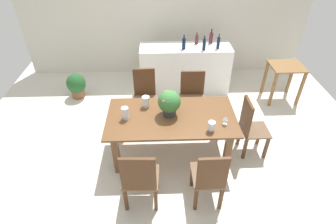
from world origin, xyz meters
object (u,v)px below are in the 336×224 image
Objects in this scene: wine_bottle_amber at (211,38)px; potted_plant_floor at (76,85)px; crystal_vase_right at (125,112)px; wine_glass at (226,119)px; kitchen_counter at (185,69)px; wine_bottle_green at (197,39)px; wine_bottle_tall at (218,43)px; chair_far_left at (145,94)px; wine_bottle_clear at (184,43)px; dining_table at (171,123)px; wine_bottle_dark at (204,44)px; flower_centerpiece at (169,102)px; side_table at (285,74)px; chair_near_right at (209,177)px; crystal_vase_left at (146,101)px; crystal_vase_center_near at (212,126)px; chair_foot_end at (250,126)px; chair_near_left at (140,178)px; chair_far_right at (192,94)px.

wine_bottle_amber reaches higher than potted_plant_floor.
crystal_vase_right reaches higher than wine_glass.
kitchen_counter is at bearing -162.29° from wine_bottle_amber.
wine_bottle_tall is at bearing -33.96° from wine_bottle_green.
chair_far_left is 1.31m from wine_bottle_clear.
wine_bottle_dark is (0.72, 1.80, 0.49)m from dining_table.
flower_centerpiece is 1.40× the size of wine_bottle_clear.
wine_glass reaches higher than side_table.
wine_glass is at bearing -114.16° from chair_near_right.
dining_table is 6.66× the size of wine_bottle_dark.
crystal_vase_left is at bearing -114.04° from kitchen_counter.
potted_plant_floor is at bearing 139.35° from crystal_vase_center_near.
wine_bottle_clear is at bearing 78.81° from flower_centerpiece.
potted_plant_floor is (-1.52, 1.48, -0.57)m from crystal_vase_left.
chair_foot_end is 2.14m from wine_bottle_clear.
flower_centerpiece is at bearing -114.28° from wine_bottle_amber.
kitchen_counter is (1.05, 2.01, -0.37)m from crystal_vase_right.
crystal_vase_left is (0.05, -0.71, 0.32)m from chair_far_left.
chair_near_left is 3.22m from wine_bottle_tall.
wine_bottle_dark reaches higher than side_table.
chair_far_right is 1.08m from wine_bottle_clear.
wine_bottle_dark is at bearing 1.41° from potted_plant_floor.
wine_bottle_dark is (-0.29, -0.06, -0.00)m from wine_bottle_tall.
side_table is at bearing 31.63° from flower_centerpiece.
dining_table is 2.79m from side_table.
wine_bottle_clear is at bearing -154.63° from wine_bottle_amber.
crystal_vase_center_near is at bearing -134.26° from side_table.
wine_bottle_amber is (1.35, 1.18, 0.57)m from chair_far_left.
wine_bottle_clear is (1.00, 1.90, 0.24)m from crystal_vase_right.
wine_bottle_green is at bearing 108.15° from wine_bottle_dark.
wine_bottle_tall reaches higher than dining_table.
chair_foot_end is 2.24m from wine_bottle_amber.
flower_centerpiece reaches higher than chair_near_right.
side_table is at bearing 32.77° from dining_table.
flower_centerpiece is 0.65m from crystal_vase_right.
kitchen_counter is at bearing 5.88° from potted_plant_floor.
kitchen_counter reaches higher than side_table.
wine_glass is at bearing -86.63° from wine_bottle_green.
crystal_vase_left is (-0.38, 0.26, 0.24)m from dining_table.
crystal_vase_left is 3.01m from side_table.
wine_glass is 2.03m from wine_bottle_dark.
wine_bottle_tall is (1.68, 1.89, 0.24)m from crystal_vase_right.
wine_bottle_tall is 0.47m from wine_bottle_green.
dining_table is 2.26m from wine_bottle_green.
chair_near_left is 4.15× the size of wine_bottle_green.
dining_table is 1.22m from chair_foot_end.
kitchen_counter is (-0.15, 2.32, -0.35)m from crystal_vase_center_near.
crystal_vase_center_near reaches higher than wine_glass.
potted_plant_floor is at bearing -178.59° from wine_bottle_dark.
side_table is at bearing 47.35° from wine_glass.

